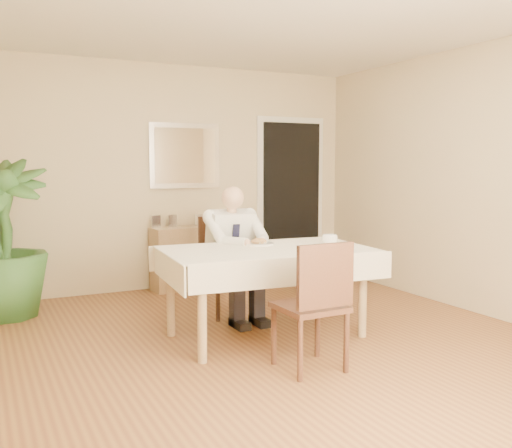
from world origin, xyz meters
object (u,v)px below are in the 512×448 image
seated_man (237,246)px  potted_palm (2,239)px  dining_table (266,258)px  chair_far (225,259)px  chair_near (316,299)px  sideboard (191,257)px  coffee_mug (330,240)px

seated_man → potted_palm: bearing=151.6°
dining_table → chair_far: 0.90m
dining_table → potted_palm: (-1.95, 1.65, 0.09)m
chair_near → potted_palm: potted_palm is taller
chair_far → sideboard: bearing=89.8°
chair_far → seated_man: size_ratio=0.76×
chair_near → coffee_mug: bearing=49.6°
dining_table → seated_man: bearing=94.6°
coffee_mug → potted_palm: size_ratio=0.09×
dining_table → coffee_mug: size_ratio=13.67×
seated_man → coffee_mug: seated_man is taller
dining_table → chair_near: 0.91m
coffee_mug → chair_near: bearing=-129.0°
chair_far → chair_near: chair_far is taller
seated_man → coffee_mug: (0.53, -0.74, 0.11)m
dining_table → sideboard: dining_table is taller
seated_man → potted_palm: size_ratio=0.83×
chair_near → seated_man: size_ratio=0.74×
seated_man → potted_palm: 2.22m
chair_near → seated_man: (0.08, 1.49, 0.17)m
chair_far → coffee_mug: chair_far is taller
coffee_mug → sideboard: coffee_mug is taller
chair_near → dining_table: bearing=83.7°
sideboard → coffee_mug: bearing=-82.9°
dining_table → seated_man: (-0.00, 0.59, 0.02)m
chair_near → sideboard: (0.15, 2.97, -0.16)m
chair_near → sideboard: bearing=85.7°
chair_near → coffee_mug: size_ratio=7.04×
coffee_mug → potted_palm: (-2.49, 1.79, -0.05)m
sideboard → chair_near: bearing=-97.5°
dining_table → chair_near: (-0.08, -0.90, -0.15)m
chair_near → potted_palm: (-1.88, 2.55, 0.23)m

